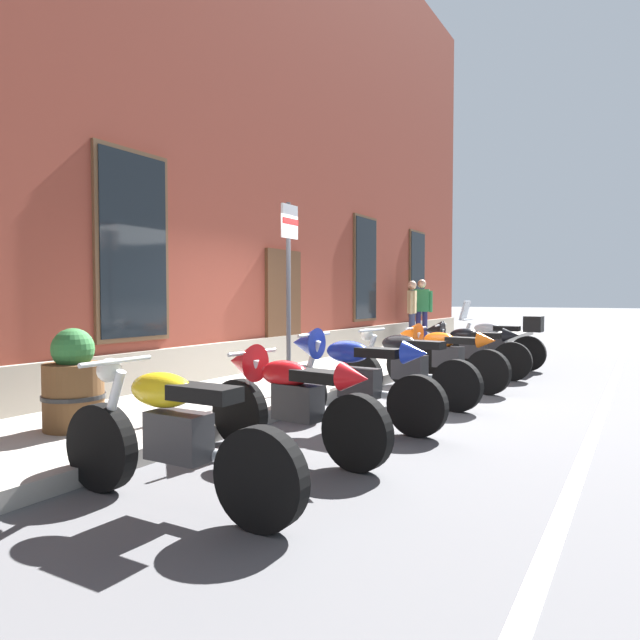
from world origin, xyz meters
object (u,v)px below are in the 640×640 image
at_px(motorcycle_orange_sport, 441,354).
at_px(pedestrian_striped_shirt, 421,307).
at_px(motorcycle_silver_touring, 498,341).
at_px(motorcycle_yellow_naked, 171,437).
at_px(motorcycle_red_sport, 287,396).
at_px(motorcycle_black_sport, 466,347).
at_px(parking_sign, 289,271).
at_px(pedestrian_tan_coat, 412,309).
at_px(motorcycle_black_naked, 405,368).
at_px(motorcycle_blue_sport, 349,374).
at_px(barrel_planter, 74,385).

height_order(motorcycle_orange_sport, pedestrian_striped_shirt, pedestrian_striped_shirt).
bearing_deg(motorcycle_silver_touring, pedestrian_striped_shirt, 39.43).
relative_size(motorcycle_yellow_naked, motorcycle_red_sport, 1.05).
bearing_deg(motorcycle_black_sport, motorcycle_red_sport, 179.52).
distance_m(motorcycle_yellow_naked, parking_sign, 3.94).
bearing_deg(pedestrian_striped_shirt, motorcycle_red_sport, -166.45).
distance_m(motorcycle_black_sport, parking_sign, 4.05).
xyz_separation_m(motorcycle_red_sport, motorcycle_orange_sport, (4.20, -0.06, 0.01)).
bearing_deg(motorcycle_orange_sport, pedestrian_striped_shirt, 22.33).
xyz_separation_m(motorcycle_black_sport, pedestrian_striped_shirt, (4.89, 2.59, 0.59)).
bearing_deg(pedestrian_tan_coat, parking_sign, -171.04).
bearing_deg(motorcycle_black_naked, parking_sign, 118.81).
relative_size(motorcycle_blue_sport, pedestrian_tan_coat, 1.24).
xyz_separation_m(pedestrian_tan_coat, barrel_planter, (-10.53, -0.54, -0.52)).
bearing_deg(motorcycle_black_sport, motorcycle_orange_sport, -179.41).
bearing_deg(motorcycle_yellow_naked, pedestrian_tan_coat, 12.78).
distance_m(motorcycle_orange_sport, pedestrian_tan_coat, 6.20).
xyz_separation_m(motorcycle_orange_sport, parking_sign, (-2.17, 1.37, 1.22)).
xyz_separation_m(motorcycle_orange_sport, motorcycle_silver_touring, (2.93, -0.20, 0.01)).
bearing_deg(motorcycle_black_sport, motorcycle_silver_touring, -8.26).
bearing_deg(motorcycle_black_naked, motorcycle_red_sport, 179.24).
bearing_deg(barrel_planter, motorcycle_yellow_naked, -110.00).
relative_size(motorcycle_yellow_naked, motorcycle_blue_sport, 1.00).
xyz_separation_m(motorcycle_yellow_naked, pedestrian_striped_shirt, (11.99, 2.56, 0.65)).
bearing_deg(motorcycle_red_sport, barrel_planter, 109.91).
xyz_separation_m(motorcycle_yellow_naked, motorcycle_silver_touring, (8.58, -0.24, 0.07)).
xyz_separation_m(motorcycle_red_sport, motorcycle_black_sport, (5.64, -0.05, 0.00)).
xyz_separation_m(motorcycle_black_naked, parking_sign, (-0.74, 1.34, 1.28)).
xyz_separation_m(motorcycle_red_sport, parking_sign, (2.03, 1.31, 1.23)).
height_order(motorcycle_silver_touring, pedestrian_striped_shirt, pedestrian_striped_shirt).
distance_m(motorcycle_yellow_naked, motorcycle_blue_sport, 2.73).
xyz_separation_m(motorcycle_red_sport, motorcycle_silver_touring, (7.13, -0.26, 0.02)).
height_order(motorcycle_yellow_naked, motorcycle_black_sport, motorcycle_black_sport).
distance_m(pedestrian_tan_coat, pedestrian_striped_shirt, 0.73).
xyz_separation_m(pedestrian_striped_shirt, parking_sign, (-8.51, -1.23, 0.64)).
height_order(motorcycle_yellow_naked, pedestrian_tan_coat, pedestrian_tan_coat).
height_order(motorcycle_red_sport, pedestrian_tan_coat, pedestrian_tan_coat).
bearing_deg(motorcycle_blue_sport, motorcycle_red_sport, -178.77).
height_order(motorcycle_black_naked, motorcycle_silver_touring, motorcycle_silver_touring).
bearing_deg(parking_sign, barrel_planter, 166.08).
bearing_deg(pedestrian_tan_coat, barrel_planter, -177.04).
xyz_separation_m(pedestrian_tan_coat, pedestrian_striped_shirt, (0.73, 0.01, 0.03)).
bearing_deg(motorcycle_silver_touring, motorcycle_orange_sport, 176.07).
height_order(motorcycle_silver_touring, parking_sign, parking_sign).
distance_m(motorcycle_orange_sport, motorcycle_black_sport, 1.44).
distance_m(motorcycle_blue_sport, motorcycle_black_sport, 4.36).
relative_size(motorcycle_black_naked, motorcycle_black_sport, 1.00).
bearing_deg(motorcycle_silver_touring, motorcycle_black_naked, 177.03).
bearing_deg(pedestrian_striped_shirt, parking_sign, -171.75).
bearing_deg(motorcycle_yellow_naked, motorcycle_orange_sport, -0.44).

